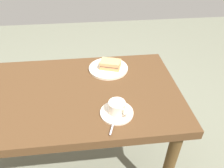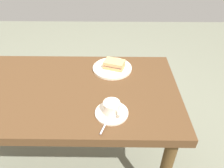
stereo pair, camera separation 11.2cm
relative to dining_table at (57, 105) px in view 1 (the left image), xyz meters
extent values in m
cube|color=#50341D|center=(0.00, 0.00, 0.07)|extent=(1.36, 0.69, 0.05)
cylinder|color=#52391C|center=(0.61, 0.28, -0.31)|extent=(0.06, 0.06, 0.70)
cylinder|color=beige|center=(0.31, 0.19, 0.10)|extent=(0.24, 0.24, 0.01)
cube|color=tan|center=(0.32, 0.19, 0.12)|extent=(0.14, 0.11, 0.02)
cube|color=#894D4B|center=(0.32, 0.19, 0.13)|extent=(0.13, 0.10, 0.01)
cube|color=tan|center=(0.32, 0.19, 0.15)|extent=(0.14, 0.11, 0.02)
cylinder|color=beige|center=(0.31, -0.19, 0.10)|extent=(0.16, 0.16, 0.01)
cylinder|color=beige|center=(0.31, -0.19, 0.14)|extent=(0.08, 0.08, 0.06)
cylinder|color=#A37B4C|center=(0.31, -0.19, 0.16)|extent=(0.07, 0.07, 0.01)
torus|color=beige|center=(0.34, -0.23, 0.14)|extent=(0.03, 0.04, 0.04)
cube|color=silver|center=(0.28, -0.29, 0.11)|extent=(0.03, 0.07, 0.00)
ellipsoid|color=silver|center=(0.30, -0.25, 0.11)|extent=(0.03, 0.03, 0.01)
camera|label=1|loc=(0.21, -0.89, 0.81)|focal=33.36mm
camera|label=2|loc=(0.33, -0.89, 0.81)|focal=33.36mm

